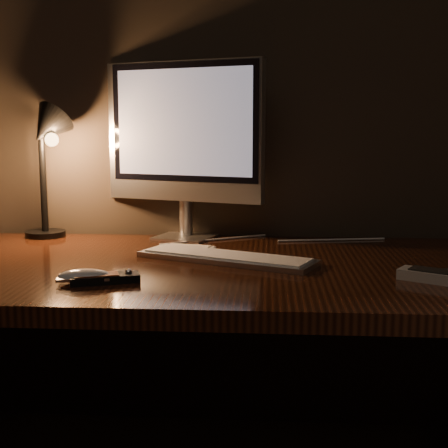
# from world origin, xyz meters

# --- Properties ---
(desk) EXTENTS (1.60, 0.75, 0.75)m
(desk) POSITION_xyz_m (0.00, 1.93, 0.62)
(desk) COLOR #391A0D
(desk) RESTS_ON ground
(monitor) EXTENTS (0.45, 0.18, 0.49)m
(monitor) POSITION_xyz_m (-0.06, 2.18, 1.04)
(monitor) COLOR silver
(monitor) RESTS_ON desk
(keyboard) EXTENTS (0.44, 0.28, 0.02)m
(keyboard) POSITION_xyz_m (0.08, 1.89, 0.76)
(keyboard) COLOR silver
(keyboard) RESTS_ON desk
(mouse) EXTENTS (0.11, 0.07, 0.02)m
(mouse) POSITION_xyz_m (-0.19, 1.65, 0.76)
(mouse) COLOR white
(mouse) RESTS_ON desk
(media_remote) EXTENTS (0.15, 0.09, 0.03)m
(media_remote) POSITION_xyz_m (-0.15, 1.66, 0.76)
(media_remote) COLOR black
(media_remote) RESTS_ON desk
(papers) EXTENTS (0.14, 0.10, 0.01)m
(papers) POSITION_xyz_m (-0.03, 2.01, 0.75)
(papers) COLOR white
(papers) RESTS_ON desk
(desk_lamp) EXTENTS (0.19, 0.20, 0.38)m
(desk_lamp) POSITION_xyz_m (-0.44, 2.15, 1.01)
(desk_lamp) COLOR black
(desk_lamp) RESTS_ON desk
(cable) EXTENTS (0.60, 0.21, 0.01)m
(cable) POSITION_xyz_m (0.19, 2.15, 0.75)
(cable) COLOR white
(cable) RESTS_ON desk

